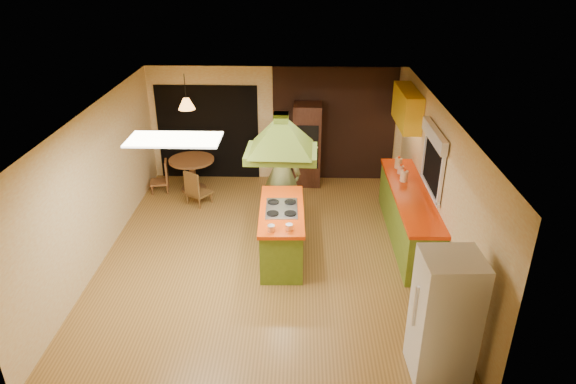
{
  "coord_description": "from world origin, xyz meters",
  "views": [
    {
      "loc": [
        0.55,
        -7.43,
        4.74
      ],
      "look_at": [
        0.34,
        0.05,
        1.15
      ],
      "focal_mm": 32.0,
      "sensor_mm": 36.0,
      "label": 1
    }
  ],
  "objects_px": {
    "dining_table": "(192,168)",
    "canister_large": "(398,163)",
    "kitchen_island": "(282,232)",
    "refrigerator": "(444,317)",
    "wall_oven": "(307,145)",
    "man": "(282,172)"
  },
  "relations": [
    {
      "from": "kitchen_island",
      "to": "wall_oven",
      "type": "height_order",
      "value": "wall_oven"
    },
    {
      "from": "kitchen_island",
      "to": "refrigerator",
      "type": "bearing_deg",
      "value": -53.5
    },
    {
      "from": "man",
      "to": "dining_table",
      "type": "height_order",
      "value": "man"
    },
    {
      "from": "kitchen_island",
      "to": "dining_table",
      "type": "distance_m",
      "value": 3.25
    },
    {
      "from": "refrigerator",
      "to": "dining_table",
      "type": "height_order",
      "value": "refrigerator"
    },
    {
      "from": "canister_large",
      "to": "wall_oven",
      "type": "bearing_deg",
      "value": 143.17
    },
    {
      "from": "kitchen_island",
      "to": "wall_oven",
      "type": "distance_m",
      "value": 3.06
    },
    {
      "from": "refrigerator",
      "to": "wall_oven",
      "type": "height_order",
      "value": "wall_oven"
    },
    {
      "from": "refrigerator",
      "to": "dining_table",
      "type": "relative_size",
      "value": 1.75
    },
    {
      "from": "dining_table",
      "to": "canister_large",
      "type": "distance_m",
      "value": 4.28
    },
    {
      "from": "man",
      "to": "canister_large",
      "type": "height_order",
      "value": "man"
    },
    {
      "from": "man",
      "to": "wall_oven",
      "type": "xyz_separation_m",
      "value": [
        0.48,
        1.76,
        -0.11
      ]
    },
    {
      "from": "wall_oven",
      "to": "canister_large",
      "type": "bearing_deg",
      "value": -35.28
    },
    {
      "from": "man",
      "to": "refrigerator",
      "type": "relative_size",
      "value": 1.22
    },
    {
      "from": "kitchen_island",
      "to": "refrigerator",
      "type": "distance_m",
      "value": 3.27
    },
    {
      "from": "dining_table",
      "to": "kitchen_island",
      "type": "bearing_deg",
      "value": -52.04
    },
    {
      "from": "wall_oven",
      "to": "dining_table",
      "type": "bearing_deg",
      "value": -168.41
    },
    {
      "from": "refrigerator",
      "to": "wall_oven",
      "type": "bearing_deg",
      "value": 103.21
    },
    {
      "from": "man",
      "to": "refrigerator",
      "type": "xyz_separation_m",
      "value": [
        2.06,
        -3.8,
        -0.18
      ]
    },
    {
      "from": "refrigerator",
      "to": "kitchen_island",
      "type": "bearing_deg",
      "value": 125.49
    },
    {
      "from": "refrigerator",
      "to": "canister_large",
      "type": "bearing_deg",
      "value": 85.31
    },
    {
      "from": "man",
      "to": "canister_large",
      "type": "distance_m",
      "value": 2.26
    }
  ]
}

